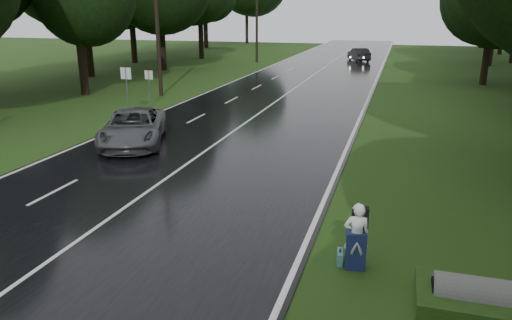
% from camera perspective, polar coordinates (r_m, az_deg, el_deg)
% --- Properties ---
extents(ground, '(160.00, 160.00, 0.00)m').
position_cam_1_polar(ground, '(14.44, -18.20, -7.67)').
color(ground, '#244414').
rests_on(ground, ground).
extents(road, '(12.00, 140.00, 0.04)m').
position_cam_1_polar(road, '(32.15, 2.20, 6.74)').
color(road, black).
rests_on(road, ground).
extents(lane_center, '(0.12, 140.00, 0.01)m').
position_cam_1_polar(lane_center, '(32.14, 2.20, 6.78)').
color(lane_center, silver).
rests_on(lane_center, road).
extents(grey_car, '(4.49, 6.15, 1.55)m').
position_cam_1_polar(grey_car, '(22.55, -14.21, 3.76)').
color(grey_car, '#4E5153').
rests_on(grey_car, road).
extents(far_car, '(3.16, 4.84, 1.51)m').
position_cam_1_polar(far_car, '(60.16, 11.99, 12.03)').
color(far_car, black).
rests_on(far_car, road).
extents(hitchhiker, '(0.66, 0.61, 1.66)m').
position_cam_1_polar(hitchhiker, '(11.70, 11.73, -9.00)').
color(hitchhiker, silver).
rests_on(hitchhiker, ground).
extents(suitcase, '(0.19, 0.46, 0.31)m').
position_cam_1_polar(suitcase, '(12.11, 9.82, -11.18)').
color(suitcase, teal).
rests_on(suitcase, ground).
extents(culvert, '(1.56, 0.78, 0.78)m').
position_cam_1_polar(culvert, '(11.22, 23.91, -15.98)').
color(culvert, slate).
rests_on(culvert, ground).
extents(utility_pole_mid, '(1.80, 0.28, 10.95)m').
position_cam_1_polar(utility_pole_mid, '(35.64, -11.07, 7.44)').
color(utility_pole_mid, black).
rests_on(utility_pole_mid, ground).
extents(utility_pole_far, '(1.80, 0.28, 9.01)m').
position_cam_1_polar(utility_pole_far, '(57.93, 0.09, 11.42)').
color(utility_pole_far, black).
rests_on(utility_pole_far, ground).
extents(road_sign_a, '(0.66, 0.10, 2.74)m').
position_cam_1_polar(road_sign_a, '(29.36, -14.68, 5.14)').
color(road_sign_a, white).
rests_on(road_sign_a, ground).
extents(road_sign_b, '(0.54, 0.10, 2.27)m').
position_cam_1_polar(road_sign_b, '(31.59, -12.25, 6.14)').
color(road_sign_b, white).
rests_on(road_sign_b, ground).
extents(tree_left_d, '(7.93, 7.93, 12.40)m').
position_cam_1_polar(tree_left_d, '(37.37, -19.37, 7.23)').
color(tree_left_d, black).
rests_on(tree_left_d, ground).
extents(tree_left_e, '(9.03, 9.03, 14.11)m').
position_cam_1_polar(tree_left_e, '(50.97, -10.76, 10.33)').
color(tree_left_e, black).
rests_on(tree_left_e, ground).
extents(tree_left_f, '(9.58, 9.58, 14.97)m').
position_cam_1_polar(tree_left_f, '(62.76, -6.40, 11.77)').
color(tree_left_f, black).
rests_on(tree_left_f, ground).
extents(tree_right_e, '(7.56, 7.56, 11.81)m').
position_cam_1_polar(tree_right_e, '(44.31, 25.05, 8.03)').
color(tree_right_e, black).
rests_on(tree_right_e, ground).
extents(tree_right_f, '(10.86, 10.86, 16.96)m').
position_cam_1_polar(tree_right_f, '(59.68, 25.63, 9.94)').
color(tree_right_f, black).
rests_on(tree_right_f, ground).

